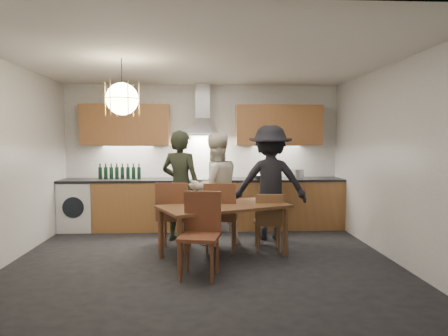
{
  "coord_description": "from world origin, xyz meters",
  "views": [
    {
      "loc": [
        -0.0,
        -5.16,
        1.59
      ],
      "look_at": [
        0.29,
        0.4,
        1.2
      ],
      "focal_mm": 32.0,
      "sensor_mm": 36.0,
      "label": 1
    }
  ],
  "objects_px": {
    "dining_table": "(224,211)",
    "mixing_bowl": "(259,177)",
    "person_right": "(270,182)",
    "wine_bottles": "(120,171)",
    "person_mid": "(215,189)",
    "person_left": "(181,186)",
    "chair_front": "(201,228)",
    "chair_back_left": "(173,212)",
    "stock_pot": "(298,174)"
  },
  "relations": [
    {
      "from": "dining_table",
      "to": "mixing_bowl",
      "type": "relative_size",
      "value": 6.0
    },
    {
      "from": "person_right",
      "to": "wine_bottles",
      "type": "xyz_separation_m",
      "value": [
        -2.56,
        0.81,
        0.13
      ]
    },
    {
      "from": "mixing_bowl",
      "to": "wine_bottles",
      "type": "relative_size",
      "value": 0.42
    },
    {
      "from": "mixing_bowl",
      "to": "wine_bottles",
      "type": "xyz_separation_m",
      "value": [
        -2.48,
        0.1,
        0.1
      ]
    },
    {
      "from": "wine_bottles",
      "to": "person_mid",
      "type": "bearing_deg",
      "value": -33.32
    },
    {
      "from": "person_right",
      "to": "person_left",
      "type": "bearing_deg",
      "value": 7.31
    },
    {
      "from": "dining_table",
      "to": "person_mid",
      "type": "relative_size",
      "value": 1.11
    },
    {
      "from": "chair_front",
      "to": "person_right",
      "type": "height_order",
      "value": "person_right"
    },
    {
      "from": "chair_back_left",
      "to": "person_left",
      "type": "xyz_separation_m",
      "value": [
        0.07,
        0.64,
        0.3
      ]
    },
    {
      "from": "chair_front",
      "to": "mixing_bowl",
      "type": "bearing_deg",
      "value": 78.34
    },
    {
      "from": "dining_table",
      "to": "person_right",
      "type": "relative_size",
      "value": 1.04
    },
    {
      "from": "chair_back_left",
      "to": "stock_pot",
      "type": "xyz_separation_m",
      "value": [
        2.14,
        1.51,
        0.4
      ]
    },
    {
      "from": "chair_front",
      "to": "stock_pot",
      "type": "height_order",
      "value": "stock_pot"
    },
    {
      "from": "stock_pot",
      "to": "wine_bottles",
      "type": "distance_m",
      "value": 3.19
    },
    {
      "from": "chair_front",
      "to": "person_left",
      "type": "bearing_deg",
      "value": 112.58
    },
    {
      "from": "stock_pot",
      "to": "chair_front",
      "type": "bearing_deg",
      "value": -124.98
    },
    {
      "from": "person_right",
      "to": "wine_bottles",
      "type": "distance_m",
      "value": 2.68
    },
    {
      "from": "dining_table",
      "to": "chair_back_left",
      "type": "relative_size",
      "value": 1.89
    },
    {
      "from": "chair_back_left",
      "to": "wine_bottles",
      "type": "xyz_separation_m",
      "value": [
        -1.06,
        1.53,
        0.46
      ]
    },
    {
      "from": "dining_table",
      "to": "chair_front",
      "type": "xyz_separation_m",
      "value": [
        -0.31,
        -0.71,
        -0.07
      ]
    },
    {
      "from": "person_mid",
      "to": "person_right",
      "type": "relative_size",
      "value": 0.93
    },
    {
      "from": "person_left",
      "to": "person_mid",
      "type": "bearing_deg",
      "value": -177.63
    },
    {
      "from": "dining_table",
      "to": "chair_front",
      "type": "distance_m",
      "value": 0.78
    },
    {
      "from": "person_mid",
      "to": "wine_bottles",
      "type": "xyz_separation_m",
      "value": [
        -1.66,
        1.09,
        0.19
      ]
    },
    {
      "from": "person_mid",
      "to": "stock_pot",
      "type": "relative_size",
      "value": 7.87
    },
    {
      "from": "dining_table",
      "to": "person_left",
      "type": "xyz_separation_m",
      "value": [
        -0.63,
        0.91,
        0.24
      ]
    },
    {
      "from": "person_left",
      "to": "person_right",
      "type": "height_order",
      "value": "person_right"
    },
    {
      "from": "wine_bottles",
      "to": "person_left",
      "type": "bearing_deg",
      "value": -38.4
    },
    {
      "from": "dining_table",
      "to": "stock_pot",
      "type": "height_order",
      "value": "stock_pot"
    },
    {
      "from": "chair_back_left",
      "to": "person_mid",
      "type": "distance_m",
      "value": 0.8
    },
    {
      "from": "dining_table",
      "to": "chair_back_left",
      "type": "bearing_deg",
      "value": 134.25
    },
    {
      "from": "dining_table",
      "to": "mixing_bowl",
      "type": "height_order",
      "value": "mixing_bowl"
    },
    {
      "from": "person_left",
      "to": "stock_pot",
      "type": "xyz_separation_m",
      "value": [
        2.07,
        0.87,
        0.11
      ]
    },
    {
      "from": "chair_front",
      "to": "person_left",
      "type": "xyz_separation_m",
      "value": [
        -0.32,
        1.62,
        0.31
      ]
    },
    {
      "from": "mixing_bowl",
      "to": "stock_pot",
      "type": "height_order",
      "value": "stock_pot"
    },
    {
      "from": "mixing_bowl",
      "to": "person_mid",
      "type": "bearing_deg",
      "value": -129.38
    },
    {
      "from": "dining_table",
      "to": "person_left",
      "type": "height_order",
      "value": "person_left"
    },
    {
      "from": "chair_back_left",
      "to": "chair_front",
      "type": "relative_size",
      "value": 1.02
    },
    {
      "from": "person_right",
      "to": "wine_bottles",
      "type": "relative_size",
      "value": 2.44
    },
    {
      "from": "wine_bottles",
      "to": "person_right",
      "type": "bearing_deg",
      "value": -17.59
    },
    {
      "from": "person_right",
      "to": "wine_bottles",
      "type": "bearing_deg",
      "value": -13.56
    },
    {
      "from": "person_right",
      "to": "chair_front",
      "type": "bearing_deg",
      "value": 61.06
    },
    {
      "from": "person_right",
      "to": "mixing_bowl",
      "type": "height_order",
      "value": "person_right"
    },
    {
      "from": "chair_front",
      "to": "mixing_bowl",
      "type": "xyz_separation_m",
      "value": [
        1.03,
        2.42,
        0.38
      ]
    },
    {
      "from": "dining_table",
      "to": "wine_bottles",
      "type": "height_order",
      "value": "wine_bottles"
    },
    {
      "from": "chair_back_left",
      "to": "wine_bottles",
      "type": "relative_size",
      "value": 1.34
    },
    {
      "from": "mixing_bowl",
      "to": "dining_table",
      "type": "bearing_deg",
      "value": -112.8
    },
    {
      "from": "mixing_bowl",
      "to": "chair_back_left",
      "type": "bearing_deg",
      "value": -134.7
    },
    {
      "from": "chair_back_left",
      "to": "person_mid",
      "type": "height_order",
      "value": "person_mid"
    },
    {
      "from": "chair_front",
      "to": "person_right",
      "type": "bearing_deg",
      "value": 68.35
    }
  ]
}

